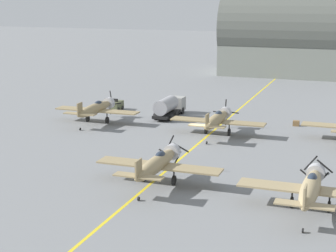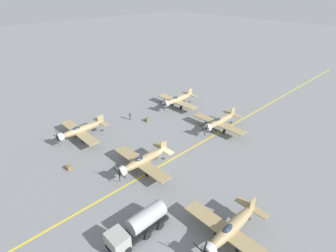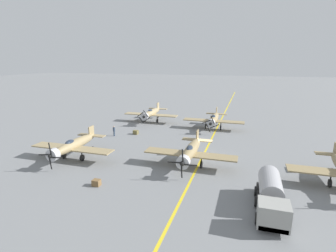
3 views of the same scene
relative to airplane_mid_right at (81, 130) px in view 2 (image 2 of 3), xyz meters
name	(u,v)px [view 2 (image 2 of 3)]	position (x,y,z in m)	size (l,w,h in m)	color
ground_plane	(167,162)	(-17.10, -6.89, -2.01)	(400.00, 400.00, 0.00)	slate
taxiway_stripe	(167,162)	(-17.10, -6.89, -2.01)	(0.30, 160.00, 0.01)	yellow
airplane_mid_right	(81,130)	(0.00, 0.00, 0.00)	(12.00, 9.98, 3.80)	#9B865D
airplane_near_right	(178,100)	(-2.36, -24.38, 0.00)	(12.00, 9.98, 3.65)	tan
airplane_mid_center	(143,160)	(-16.11, -2.47, 0.00)	(12.00, 9.98, 3.80)	#948057
airplane_mid_left	(231,229)	(-33.50, -1.46, 0.00)	(12.00, 9.98, 3.79)	#958158
airplane_near_center	(220,121)	(-16.45, -22.40, 0.00)	(12.00, 9.98, 3.65)	#99855C
fuel_tanker	(138,226)	(-25.42, 5.78, -0.50)	(2.68, 8.00, 2.98)	black
ground_crew_walking	(130,116)	(0.18, -11.86, -1.00)	(0.41, 0.41, 1.86)	#334256
supply_crate_by_tanker	(147,120)	(-3.10, -14.10, -1.65)	(0.88, 0.73, 0.73)	brown
supply_crate_mid_lane	(69,167)	(-7.39, 6.18, -1.66)	(0.85, 0.70, 0.70)	brown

